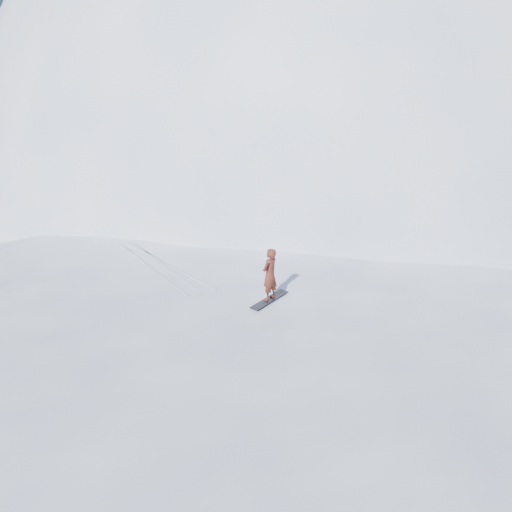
# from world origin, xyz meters

# --- Properties ---
(ground) EXTENTS (400.00, 400.00, 0.00)m
(ground) POSITION_xyz_m (0.00, 0.00, 0.00)
(ground) COLOR white
(ground) RESTS_ON ground
(near_ridge) EXTENTS (36.00, 28.00, 4.80)m
(near_ridge) POSITION_xyz_m (1.00, 3.00, 0.00)
(near_ridge) COLOR white
(near_ridge) RESTS_ON ground
(summit_peak) EXTENTS (60.00, 56.00, 56.00)m
(summit_peak) POSITION_xyz_m (22.00, 26.00, 0.00)
(summit_peak) COLOR white
(summit_peak) RESTS_ON ground
(peak_shoulder) EXTENTS (28.00, 24.00, 18.00)m
(peak_shoulder) POSITION_xyz_m (10.00, 20.00, 0.00)
(peak_shoulder) COLOR white
(peak_shoulder) RESTS_ON ground
(wind_bumps) EXTENTS (16.00, 14.40, 1.00)m
(wind_bumps) POSITION_xyz_m (-0.56, 2.12, 0.00)
(wind_bumps) COLOR white
(wind_bumps) RESTS_ON ground
(snowboard) EXTENTS (1.58, 1.04, 0.03)m
(snowboard) POSITION_xyz_m (1.62, 0.51, 2.41)
(snowboard) COLOR black
(snowboard) RESTS_ON near_ridge
(snowboarder) EXTENTS (0.72, 0.63, 1.65)m
(snowboarder) POSITION_xyz_m (1.62, 0.51, 3.25)
(snowboarder) COLOR maroon
(snowboarder) RESTS_ON snowboard
(board_tracks) EXTENTS (2.09, 5.92, 0.04)m
(board_tracks) POSITION_xyz_m (-0.73, 4.75, 2.42)
(board_tracks) COLOR silver
(board_tracks) RESTS_ON ground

